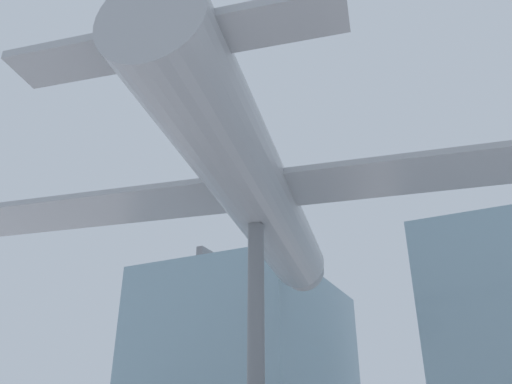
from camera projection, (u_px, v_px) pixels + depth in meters
name	position (u px, v px, depth m)	size (l,w,h in m)	color
glass_pavilion_left	(251.00, 370.00, 28.73)	(9.23, 13.18, 10.56)	#7593A3
support_pylon_central	(256.00, 355.00, 12.96)	(0.47, 0.47, 7.26)	slate
suspended_airplane	(258.00, 196.00, 15.24)	(20.85, 16.27, 3.16)	#93999E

